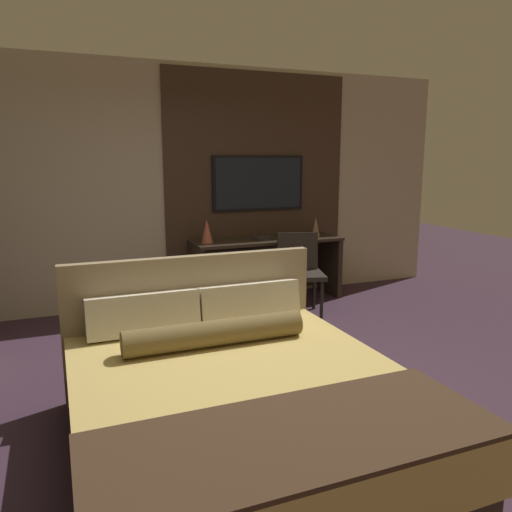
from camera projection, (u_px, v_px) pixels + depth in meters
ground_plane at (258, 391)px, 3.74m from camera, size 16.00×16.00×0.00m
wall_back_tv_panel at (186, 186)px, 5.89m from camera, size 7.20×0.09×2.80m
bed at (237, 404)px, 2.92m from camera, size 1.87×2.14×1.01m
desk at (266, 258)px, 6.11m from camera, size 1.83×0.57×0.77m
tv at (259, 183)px, 6.15m from camera, size 1.19×0.04×0.67m
desk_chair at (299, 266)px, 5.60m from camera, size 0.61×0.61×0.90m
vase_tall at (207, 231)px, 5.71m from camera, size 0.14×0.14×0.27m
vase_short at (316, 227)px, 6.19m from camera, size 0.11×0.11×0.24m
book at (262, 238)px, 6.01m from camera, size 0.26×0.22×0.03m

